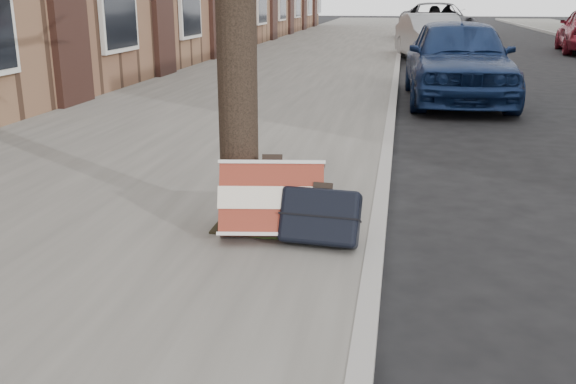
% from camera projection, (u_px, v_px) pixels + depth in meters
% --- Properties ---
extents(near_sidewalk, '(5.00, 70.00, 0.12)m').
position_uv_depth(near_sidewalk, '(311.00, 58.00, 18.18)').
color(near_sidewalk, gray).
rests_on(near_sidewalk, ground).
extents(dirt_patch, '(0.85, 0.85, 0.02)m').
position_uv_depth(dirt_patch, '(279.00, 217.00, 4.88)').
color(dirt_patch, black).
rests_on(dirt_patch, near_sidewalk).
extents(suitcase_red, '(0.76, 0.49, 0.55)m').
position_uv_depth(suitcase_red, '(272.00, 200.00, 4.41)').
color(suitcase_red, maroon).
rests_on(suitcase_red, near_sidewalk).
extents(suitcase_navy, '(0.56, 0.36, 0.42)m').
position_uv_depth(suitcase_navy, '(320.00, 216.00, 4.29)').
color(suitcase_navy, black).
rests_on(suitcase_navy, near_sidewalk).
extents(car_near_front, '(1.81, 4.23, 1.43)m').
position_uv_depth(car_near_front, '(458.00, 59.00, 10.94)').
color(car_near_front, '#11234C').
rests_on(car_near_front, ground).
extents(car_near_mid, '(2.08, 4.10, 1.29)m').
position_uv_depth(car_near_mid, '(431.00, 38.00, 17.74)').
color(car_near_mid, '#9A9DA2').
rests_on(car_near_mid, ground).
extents(car_near_back, '(3.01, 5.66, 1.52)m').
position_uv_depth(car_near_back, '(436.00, 23.00, 25.17)').
color(car_near_back, '#38373D').
rests_on(car_near_back, ground).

